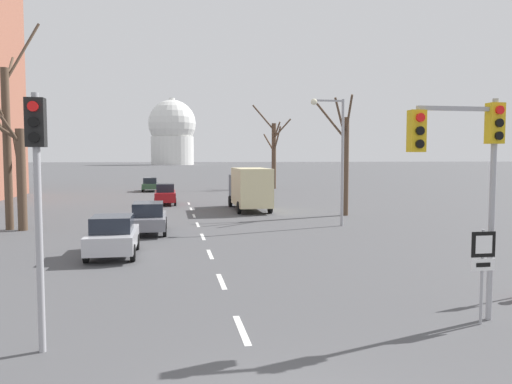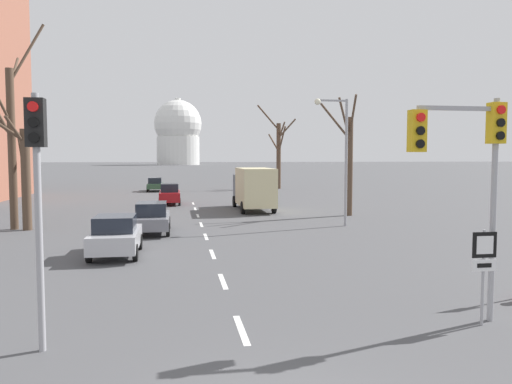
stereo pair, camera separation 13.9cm
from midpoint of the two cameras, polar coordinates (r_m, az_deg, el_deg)
The scene contains 22 objects.
lane_stripe_0 at distance 11.80m, azimuth -2.00°, elevation -15.45°, with size 0.16×2.00×0.01m, color silver.
lane_stripe_1 at distance 16.09m, azimuth -4.23°, elevation -10.15°, with size 0.16×2.00×0.01m, color silver.
lane_stripe_2 at distance 20.46m, azimuth -5.47°, elevation -7.09°, with size 0.16×2.00×0.01m, color silver.
lane_stripe_3 at distance 24.88m, azimuth -6.27°, elevation -5.11°, with size 0.16×2.00×0.01m, color silver.
lane_stripe_4 at distance 29.33m, azimuth -6.82°, elevation -3.73°, with size 0.16×2.00×0.01m, color silver.
lane_stripe_5 at distance 33.79m, azimuth -7.23°, elevation -2.71°, with size 0.16×2.00×0.01m, color silver.
lane_stripe_6 at distance 38.26m, azimuth -7.54°, elevation -1.93°, with size 0.16×2.00×0.01m, color silver.
lane_stripe_7 at distance 42.73m, azimuth -7.78°, elevation -1.31°, with size 0.16×2.00×0.01m, color silver.
traffic_signal_near_right at distance 12.71m, azimuth 22.76°, elevation 4.16°, with size 2.34×0.34×5.31m.
traffic_signal_near_left at distance 10.78m, azimuth -24.08°, elevation 1.96°, with size 0.36×0.34×5.19m.
route_sign_post at distance 12.86m, azimuth 24.21°, elevation -7.15°, with size 0.60×0.08×2.25m.
street_lamp_right at distance 28.70m, azimuth 9.02°, elevation 5.05°, with size 1.97×0.36×7.20m.
sedan_near_left at distance 26.41m, azimuth -12.34°, elevation -2.87°, with size 1.84×4.27×1.61m.
sedan_near_right at distance 20.68m, azimuth -16.23°, elevation -4.82°, with size 1.87×3.93×1.63m.
sedan_mid_centre at distance 58.79m, azimuth -12.06°, elevation 0.86°, with size 1.81×4.34×1.59m.
sedan_far_left at distance 42.20m, azimuth -10.41°, elevation -0.23°, with size 1.75×4.51×1.75m.
delivery_truck at distance 36.88m, azimuth -0.85°, elevation 0.53°, with size 2.44×7.20×3.14m.
bare_tree_left_near at distance 29.48m, azimuth -25.56°, elevation 1.92°, with size 2.68×2.91×6.61m.
bare_tree_right_near at distance 62.39m, azimuth 1.97°, elevation 4.70°, with size 5.09×5.45×10.38m.
bare_tree_left_far at distance 30.15m, azimuth -26.78°, elevation 5.62°, with size 3.96×5.18×11.32m.
bare_tree_right_far at distance 34.00m, azimuth 10.00°, elevation 3.64°, with size 2.34×1.95×7.92m.
capitol_dome at distance 260.33m, azimuth -9.57°, elevation 6.73°, with size 24.09×24.09×34.03m.
Camera 1 is at (-1.58, -6.28, 3.93)m, focal length 35.00 mm.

